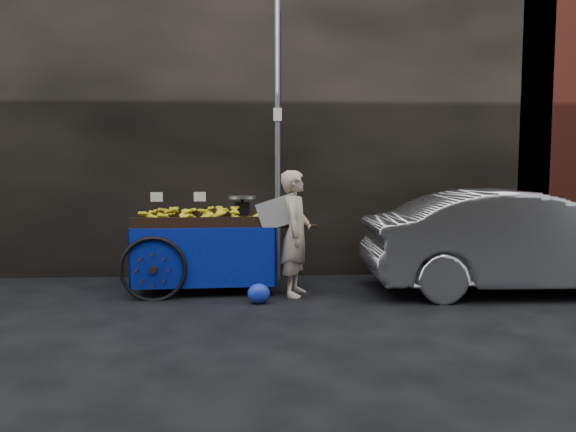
{
  "coord_description": "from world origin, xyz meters",
  "views": [
    {
      "loc": [
        0.06,
        -6.84,
        1.67
      ],
      "look_at": [
        0.41,
        0.5,
        1.01
      ],
      "focal_mm": 35.0,
      "sensor_mm": 36.0,
      "label": 1
    }
  ],
  "objects": [
    {
      "name": "banana_cart",
      "position": [
        -0.76,
        0.72,
        0.83
      ],
      "size": [
        2.55,
        1.32,
        1.35
      ],
      "rotation": [
        0.0,
        0.0,
        0.06
      ],
      "color": "black",
      "rests_on": "ground"
    },
    {
      "name": "plastic_bag",
      "position": [
        0.03,
        -0.14,
        0.12
      ],
      "size": [
        0.27,
        0.22,
        0.25
      ],
      "primitive_type": "ellipsoid",
      "color": "#1931C1",
      "rests_on": "ground"
    },
    {
      "name": "street_pole",
      "position": [
        0.3,
        1.3,
        2.01
      ],
      "size": [
        0.12,
        0.1,
        4.0
      ],
      "color": "slate",
      "rests_on": "ground"
    },
    {
      "name": "building_wall",
      "position": [
        0.39,
        2.6,
        2.5
      ],
      "size": [
        13.5,
        2.0,
        5.0
      ],
      "color": "black",
      "rests_on": "ground"
    },
    {
      "name": "ground",
      "position": [
        0.0,
        0.0,
        0.0
      ],
      "size": [
        80.0,
        80.0,
        0.0
      ],
      "primitive_type": "plane",
      "color": "black",
      "rests_on": "ground"
    },
    {
      "name": "parked_car",
      "position": [
        3.49,
        0.35,
        0.67
      ],
      "size": [
        4.11,
        1.48,
        1.35
      ],
      "primitive_type": "imported",
      "rotation": [
        0.0,
        0.0,
        1.56
      ],
      "color": "silver",
      "rests_on": "ground"
    },
    {
      "name": "vendor",
      "position": [
        0.5,
        0.28,
        0.81
      ],
      "size": [
        0.78,
        0.66,
        1.61
      ],
      "rotation": [
        0.0,
        0.0,
        1.33
      ],
      "color": "#C4AC91",
      "rests_on": "ground"
    }
  ]
}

